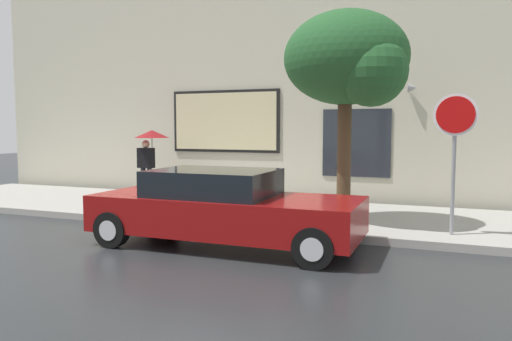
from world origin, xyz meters
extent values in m
plane|color=#282B2D|center=(0.00, 0.00, 0.00)|extent=(60.00, 60.00, 0.00)
cube|color=#A3A099|center=(0.00, 3.00, 0.07)|extent=(20.00, 4.00, 0.15)
cube|color=beige|center=(0.00, 5.50, 3.50)|extent=(20.00, 0.40, 7.00)
cube|color=black|center=(-1.81, 5.27, 2.30)|extent=(3.38, 0.06, 1.81)
cube|color=beige|center=(-1.81, 5.24, 2.30)|extent=(3.22, 0.03, 1.65)
cube|color=#262B33|center=(2.03, 5.28, 1.70)|extent=(1.80, 0.04, 1.80)
cone|color=#99999E|center=(3.43, 5.15, 3.10)|extent=(0.22, 0.24, 0.24)
cube|color=maroon|center=(0.65, 0.01, 0.58)|extent=(4.74, 1.82, 0.64)
cube|color=black|center=(0.41, 0.01, 1.13)|extent=(2.13, 1.60, 0.46)
cylinder|color=black|center=(2.47, 0.85, 0.32)|extent=(0.64, 0.22, 0.64)
cylinder|color=silver|center=(2.47, 0.85, 0.32)|extent=(0.35, 0.24, 0.35)
cylinder|color=black|center=(2.47, -0.82, 0.32)|extent=(0.64, 0.22, 0.64)
cylinder|color=silver|center=(2.47, -0.82, 0.32)|extent=(0.35, 0.24, 0.35)
cylinder|color=black|center=(-1.17, 0.85, 0.32)|extent=(0.64, 0.22, 0.64)
cylinder|color=silver|center=(-1.17, 0.85, 0.32)|extent=(0.35, 0.24, 0.35)
cylinder|color=black|center=(-1.17, -0.82, 0.32)|extent=(0.64, 0.22, 0.64)
cylinder|color=silver|center=(-1.17, -0.82, 0.32)|extent=(0.35, 0.24, 0.35)
cylinder|color=white|center=(-1.04, 1.88, 0.47)|extent=(0.22, 0.22, 0.64)
sphere|color=#BBBBB7|center=(-1.04, 1.88, 0.79)|extent=(0.23, 0.23, 0.23)
cylinder|color=#BBBBB7|center=(-1.04, 1.72, 0.50)|extent=(0.09, 0.12, 0.09)
cylinder|color=#BBBBB7|center=(-1.04, 2.04, 0.50)|extent=(0.09, 0.12, 0.09)
cylinder|color=white|center=(-1.04, 1.88, 0.18)|extent=(0.30, 0.30, 0.06)
cylinder|color=black|center=(-3.85, 4.06, 0.55)|extent=(0.14, 0.14, 0.81)
cylinder|color=black|center=(-3.64, 4.06, 0.55)|extent=(0.14, 0.14, 0.81)
cube|color=black|center=(-3.75, 4.06, 1.25)|extent=(0.47, 0.22, 0.57)
sphere|color=tan|center=(-3.75, 4.06, 1.64)|extent=(0.22, 0.22, 0.22)
cylinder|color=#4C4C51|center=(-3.53, 4.06, 1.50)|extent=(0.02, 0.02, 0.90)
cone|color=maroon|center=(-3.53, 4.06, 1.93)|extent=(0.99, 0.99, 0.22)
cylinder|color=#4C3823|center=(2.32, 2.16, 1.48)|extent=(0.28, 0.28, 2.66)
ellipsoid|color=#235628|center=(2.32, 2.16, 3.50)|extent=(2.51, 2.14, 1.89)
sphere|color=#235628|center=(2.88, 1.84, 3.19)|extent=(1.38, 1.38, 1.38)
cylinder|color=gray|center=(4.39, 1.74, 1.42)|extent=(0.07, 0.07, 2.53)
cylinder|color=white|center=(4.39, 1.70, 2.33)|extent=(0.76, 0.02, 0.76)
cylinder|color=red|center=(4.39, 1.68, 2.33)|extent=(0.66, 0.02, 0.66)
camera|label=1|loc=(4.24, -7.71, 2.09)|focal=34.08mm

